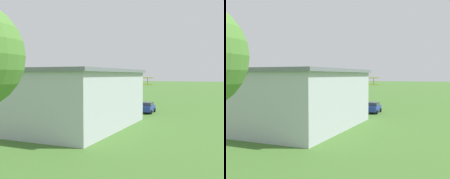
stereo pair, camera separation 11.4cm
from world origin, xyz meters
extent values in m
plane|color=#3D6628|center=(0.00, 0.00, 0.00)|extent=(400.00, 400.00, 0.00)
cube|color=#B7BCC6|center=(1.50, 37.79, 3.06)|extent=(32.03, 17.54, 6.12)
cube|color=slate|center=(1.50, 37.79, 6.30)|extent=(32.66, 18.17, 0.35)
cube|color=#384251|center=(1.91, 29.76, 2.51)|extent=(10.00, 0.67, 5.02)
cylinder|color=yellow|center=(-4.17, 5.90, 3.96)|extent=(2.53, 5.64, 1.36)
cone|color=black|center=(-5.01, 8.89, 3.80)|extent=(0.92, 0.91, 0.78)
cube|color=yellow|center=(-4.35, 6.53, 3.77)|extent=(7.19, 3.38, 0.20)
cube|color=yellow|center=(-4.46, 6.93, 5.25)|extent=(7.19, 3.38, 0.20)
cube|color=yellow|center=(-3.53, 3.60, 5.13)|extent=(0.41, 1.15, 1.36)
cube|color=yellow|center=(-3.51, 3.54, 4.10)|extent=(2.75, 1.57, 0.13)
cylinder|color=black|center=(-3.39, 6.62, 2.65)|extent=(0.31, 0.65, 0.64)
cylinder|color=black|center=(-5.22, 6.11, 2.65)|extent=(0.31, 0.65, 0.64)
cylinder|color=#332D28|center=(-2.24, 7.34, 4.51)|extent=(0.12, 0.18, 1.50)
cylinder|color=#332D28|center=(-6.57, 6.12, 4.51)|extent=(0.12, 0.18, 1.50)
cube|color=#23389E|center=(-12.18, 22.57, 0.71)|extent=(2.10, 4.13, 0.78)
cube|color=#2D3842|center=(-12.18, 22.57, 1.38)|extent=(1.72, 2.37, 0.56)
cylinder|color=black|center=(-13.17, 23.83, 0.32)|extent=(0.28, 0.66, 0.64)
cylinder|color=black|center=(-11.47, 24.01, 0.32)|extent=(0.28, 0.66, 0.64)
cylinder|color=black|center=(-12.89, 21.14, 0.32)|extent=(0.28, 0.66, 0.64)
cylinder|color=black|center=(-11.19, 21.32, 0.32)|extent=(0.28, 0.66, 0.64)
cube|color=orange|center=(12.44, 21.05, 0.71)|extent=(2.04, 4.74, 0.77)
cube|color=#2D3842|center=(12.44, 21.05, 1.36)|extent=(1.67, 2.70, 0.54)
cylinder|color=black|center=(11.74, 22.68, 0.32)|extent=(0.27, 0.66, 0.64)
cylinder|color=black|center=(13.40, 22.55, 0.32)|extent=(0.27, 0.66, 0.64)
cylinder|color=black|center=(11.48, 19.55, 0.32)|extent=(0.27, 0.66, 0.64)
cylinder|color=black|center=(13.15, 19.41, 0.32)|extent=(0.27, 0.66, 0.64)
cube|color=gold|center=(20.19, 21.20, 0.71)|extent=(2.05, 4.75, 0.79)
cube|color=#2D3842|center=(20.19, 21.20, 1.42)|extent=(1.71, 2.69, 0.62)
cylinder|color=black|center=(19.21, 22.72, 0.32)|extent=(0.26, 0.65, 0.64)
cylinder|color=black|center=(19.41, 19.57, 0.32)|extent=(0.26, 0.65, 0.64)
cylinder|color=black|center=(21.17, 19.68, 0.32)|extent=(0.26, 0.65, 0.64)
cylinder|color=beige|center=(-7.90, 18.14, 0.44)|extent=(0.44, 0.44, 0.88)
cylinder|color=#72338C|center=(-7.90, 18.14, 1.20)|extent=(0.53, 0.53, 0.63)
sphere|color=#9E704C|center=(-7.90, 18.14, 1.63)|extent=(0.24, 0.24, 0.24)
cylinder|color=#33723F|center=(6.82, 16.94, 0.40)|extent=(0.42, 0.42, 0.79)
cylinder|color=#3F3F47|center=(6.82, 16.94, 1.07)|extent=(0.50, 0.50, 0.56)
sphere|color=beige|center=(6.82, 16.94, 1.46)|extent=(0.21, 0.21, 0.21)
cylinder|color=#3F3F47|center=(5.35, 20.05, 0.43)|extent=(0.38, 0.38, 0.86)
cylinder|color=orange|center=(5.35, 20.05, 1.16)|extent=(0.45, 0.45, 0.61)
sphere|color=brown|center=(5.35, 20.05, 1.58)|extent=(0.23, 0.23, 0.23)
cylinder|color=orange|center=(9.08, 19.93, 0.39)|extent=(0.34, 0.34, 0.77)
cylinder|color=#33723F|center=(9.08, 19.93, 1.05)|extent=(0.40, 0.40, 0.55)
sphere|color=beige|center=(9.08, 19.93, 1.42)|extent=(0.21, 0.21, 0.21)
cylinder|color=navy|center=(16.75, 22.42, 0.42)|extent=(0.44, 0.44, 0.83)
cylinder|color=#72338C|center=(16.75, 22.42, 1.13)|extent=(0.52, 0.52, 0.59)
sphere|color=brown|center=(16.75, 22.42, 1.53)|extent=(0.23, 0.23, 0.23)
camera|label=1|loc=(-26.04, 63.48, 5.80)|focal=44.74mm
camera|label=2|loc=(-26.15, 63.43, 5.80)|focal=44.74mm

